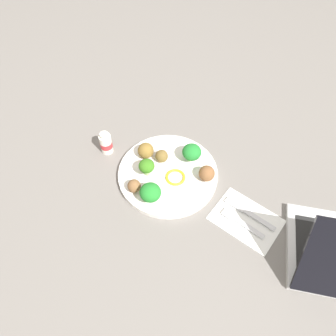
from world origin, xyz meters
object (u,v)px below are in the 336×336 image
(broccoli_floret_back_left, at_px, (147,166))
(meatball_near_rim, at_px, (207,173))
(meatball_mid_right, at_px, (145,151))
(pepper_ring_mid_right, at_px, (174,178))
(fork, at_px, (240,222))
(knife, at_px, (248,212))
(broccoli_floret_front_right, at_px, (150,193))
(meatball_front_right, at_px, (134,186))
(napkin, at_px, (246,220))
(yogurt_bottle, at_px, (106,143))
(broccoli_floret_center, at_px, (192,152))
(meatball_far_rim, at_px, (162,156))
(plate, at_px, (168,174))

(broccoli_floret_back_left, height_order, meatball_near_rim, broccoli_floret_back_left)
(meatball_mid_right, relative_size, meatball_near_rim, 1.04)
(meatball_near_rim, bearing_deg, pepper_ring_mid_right, 45.18)
(broccoli_floret_back_left, relative_size, fork, 0.44)
(pepper_ring_mid_right, bearing_deg, knife, -164.39)
(broccoli_floret_front_right, bearing_deg, fork, -151.47)
(meatball_front_right, xyz_separation_m, napkin, (-0.27, -0.14, -0.03))
(yogurt_bottle, bearing_deg, meatball_front_right, 164.70)
(meatball_mid_right, relative_size, meatball_front_right, 1.28)
(broccoli_floret_center, distance_m, broccoli_floret_back_left, 0.13)
(broccoli_floret_back_left, xyz_separation_m, meatball_front_right, (-0.01, 0.06, -0.02))
(broccoli_floret_back_left, xyz_separation_m, napkin, (-0.28, -0.08, -0.05))
(broccoli_floret_center, relative_size, broccoli_floret_front_right, 0.95)
(meatball_near_rim, bearing_deg, meatball_far_rim, 16.13)
(broccoli_floret_center, distance_m, meatball_mid_right, 0.13)
(meatball_front_right, bearing_deg, napkin, -152.59)
(meatball_far_rim, bearing_deg, plate, 155.78)
(fork, height_order, yogurt_bottle, yogurt_bottle)
(meatball_mid_right, height_order, knife, meatball_mid_right)
(broccoli_floret_front_right, distance_m, yogurt_bottle, 0.23)
(napkin, bearing_deg, broccoli_floret_center, -10.60)
(plate, distance_m, napkin, 0.25)
(broccoli_floret_front_right, relative_size, meatball_near_rim, 1.33)
(fork, xyz_separation_m, yogurt_bottle, (0.43, 0.08, 0.03))
(fork, distance_m, yogurt_bottle, 0.44)
(broccoli_floret_center, distance_m, napkin, 0.23)
(broccoli_floret_front_right, height_order, meatball_mid_right, broccoli_floret_front_right)
(knife, bearing_deg, meatball_front_right, 31.08)
(broccoli_floret_center, height_order, fork, broccoli_floret_center)
(meatball_far_rim, bearing_deg, meatball_near_rim, -163.87)
(meatball_far_rim, relative_size, fork, 0.30)
(meatball_front_right, bearing_deg, plate, -104.08)
(meatball_near_rim, xyz_separation_m, napkin, (-0.15, 0.02, -0.04))
(meatball_near_rim, distance_m, meatball_front_right, 0.20)
(meatball_front_right, bearing_deg, meatball_mid_right, -59.16)
(meatball_near_rim, bearing_deg, napkin, 171.98)
(meatball_mid_right, distance_m, knife, 0.33)
(plate, distance_m, broccoli_floret_back_left, 0.07)
(broccoli_floret_center, bearing_deg, napkin, 169.40)
(plate, bearing_deg, broccoli_floret_back_left, 47.62)
(meatball_mid_right, xyz_separation_m, yogurt_bottle, (0.11, 0.06, -0.01))
(broccoli_floret_center, bearing_deg, knife, 173.44)
(meatball_far_rim, bearing_deg, meatball_front_right, 97.80)
(plate, relative_size, meatball_far_rim, 7.69)
(broccoli_floret_back_left, xyz_separation_m, yogurt_bottle, (0.16, 0.01, -0.02))
(broccoli_floret_back_left, distance_m, fork, 0.29)
(plate, bearing_deg, meatball_front_right, 75.92)
(plate, bearing_deg, fork, -175.77)
(plate, xyz_separation_m, meatball_near_rim, (-0.09, -0.06, 0.03))
(plate, xyz_separation_m, meatball_far_rim, (0.04, -0.02, 0.03))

